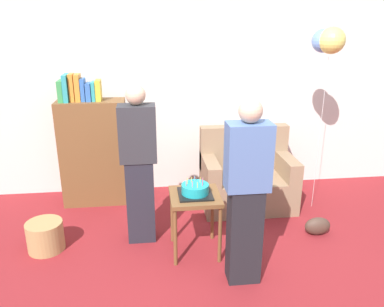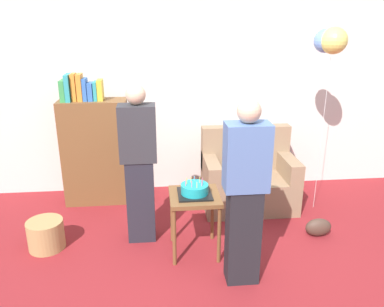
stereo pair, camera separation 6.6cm
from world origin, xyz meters
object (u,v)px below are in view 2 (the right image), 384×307
Objects in this scene: wicker_basket at (46,234)px; balloon_bunch at (330,41)px; birthday_cake at (195,190)px; side_table at (195,204)px; handbag at (318,227)px; person_blowing_candles at (139,165)px; bookshelf at (95,149)px; couch at (248,179)px; person_holding_cake at (245,194)px.

wicker_basket is 0.17× the size of balloon_bunch.
side_table is at bearing 82.86° from birthday_cake.
person_blowing_candles is at bearing 175.62° from handbag.
bookshelf is 2.75m from handbag.
bookshelf is at bearing 130.81° from side_table.
couch is at bearing 125.96° from handbag.
bookshelf is 1.14m from person_blowing_candles.
handbag is at bearing 6.45° from birthday_cake.
person_holding_cake is (0.37, -0.48, 0.31)m from side_table.
person_holding_cake is at bearing -147.31° from handbag.
wicker_basket is 1.29× the size of handbag.
couch is 1.27m from birthday_cake.
birthday_cake is (-0.76, -0.96, 0.33)m from couch.
couch is at bearing -9.44° from bookshelf.
person_blowing_candles is (-1.29, -0.66, 0.49)m from couch.
balloon_bunch reaches higher than handbag.
couch is 1.57m from person_holding_cake.
wicker_basket is (-2.25, -0.75, -0.19)m from couch.
person_blowing_candles is 4.53× the size of wicker_basket.
person_holding_cake reaches higher than couch.
wicker_basket is (-1.86, 0.68, -0.68)m from person_holding_cake.
handbag is (2.45, -1.12, -0.59)m from bookshelf.
couch is at bearing 51.51° from side_table.
birthday_cake is 0.20× the size of person_blowing_candles.
side_table is 1.94× the size of birthday_cake.
balloon_bunch is at bearing 11.38° from wicker_basket.
birthday_cake is 0.89× the size of wicker_basket.
couch is 1.24m from side_table.
handbag is at bearing 6.45° from side_table.
birthday_cake is at bearing -173.55° from handbag.
person_holding_cake is (0.89, -0.77, 0.00)m from person_blowing_candles.
couch is 3.44× the size of birthday_cake.
person_blowing_candles is at bearing -152.75° from couch.
side_table is 0.68m from person_holding_cake.
birthday_cake is 1.47m from handbag.
balloon_bunch reaches higher than person_blowing_candles.
couch is 0.67× the size of person_blowing_candles.
person_blowing_candles reaches higher than birthday_cake.
couch is 2.38m from wicker_basket.
person_holding_cake is 2.10m from balloon_bunch.
handbag is at bearing -24.55° from bookshelf.
person_blowing_candles is 1.18m from person_holding_cake.
couch is at bearing 51.51° from birthday_cake.
balloon_bunch reaches higher than side_table.
couch is 0.68× the size of bookshelf.
couch reaches higher than wicker_basket.
balloon_bunch is (2.65, -0.45, 1.29)m from bookshelf.
handbag is 2.01m from balloon_bunch.
wicker_basket reaches higher than handbag.
balloon_bunch is at bearing -10.19° from couch.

